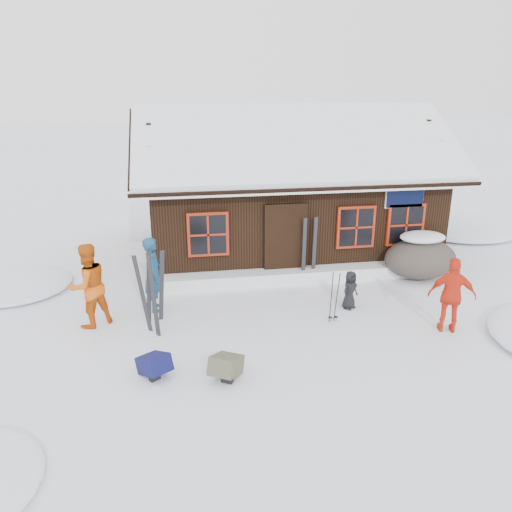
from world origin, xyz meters
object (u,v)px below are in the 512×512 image
(skier_orange_left, at_px, (88,286))
(ski_poles, at_px, (334,298))
(backpack_blue, at_px, (155,368))
(ski_pair_left, at_px, (155,288))
(skier_crouched, at_px, (350,290))
(boulder, at_px, (420,257))
(backpack_olive, at_px, (226,369))
(skier_orange_right, at_px, (452,295))
(skier_teal, at_px, (153,274))

(skier_orange_left, bearing_deg, ski_poles, 137.06)
(skier_orange_left, distance_m, backpack_blue, 2.72)
(ski_pair_left, bearing_deg, skier_crouched, -14.01)
(skier_orange_left, height_order, ski_poles, skier_orange_left)
(boulder, height_order, ski_poles, boulder)
(backpack_olive, bearing_deg, backpack_blue, -162.65)
(skier_orange_left, distance_m, skier_orange_right, 7.57)
(skier_orange_right, bearing_deg, skier_crouched, -17.96)
(boulder, height_order, ski_pair_left, ski_pair_left)
(skier_teal, relative_size, skier_orange_left, 0.94)
(skier_orange_right, bearing_deg, skier_orange_left, 10.94)
(skier_teal, relative_size, backpack_olive, 2.87)
(ski_poles, relative_size, backpack_olive, 1.93)
(backpack_blue, bearing_deg, skier_orange_left, 88.38)
(boulder, xyz_separation_m, backpack_olive, (-5.64, -3.92, -0.41))
(skier_orange_left, bearing_deg, boulder, 154.21)
(boulder, relative_size, backpack_olive, 3.20)
(boulder, bearing_deg, ski_poles, -145.84)
(skier_crouched, height_order, backpack_blue, skier_crouched)
(backpack_blue, distance_m, backpack_olive, 1.28)
(ski_pair_left, bearing_deg, skier_teal, 81.62)
(skier_crouched, bearing_deg, boulder, -1.42)
(skier_orange_right, relative_size, boulder, 0.84)
(skier_orange_left, height_order, skier_orange_right, skier_orange_left)
(backpack_blue, bearing_deg, boulder, -5.20)
(backpack_blue, bearing_deg, skier_orange_right, -26.59)
(skier_orange_left, relative_size, boulder, 0.95)
(ski_poles, height_order, backpack_blue, ski_poles)
(skier_orange_right, bearing_deg, ski_poles, 1.46)
(skier_teal, bearing_deg, ski_pair_left, -179.69)
(skier_orange_right, relative_size, ski_poles, 1.39)
(skier_crouched, relative_size, ski_pair_left, 0.55)
(skier_crouched, distance_m, backpack_olive, 3.95)
(skier_teal, height_order, backpack_olive, skier_teal)
(backpack_blue, xyz_separation_m, backpack_olive, (1.25, -0.28, 0.01))
(ski_pair_left, xyz_separation_m, ski_poles, (3.80, -0.66, -0.24))
(ski_pair_left, bearing_deg, backpack_olive, -76.33)
(skier_orange_left, bearing_deg, backpack_olive, 100.69)
(ski_poles, bearing_deg, skier_orange_left, 172.51)
(skier_teal, bearing_deg, boulder, -87.27)
(skier_orange_left, bearing_deg, ski_pair_left, 143.64)
(skier_teal, xyz_separation_m, boulder, (6.92, 0.82, -0.29))
(boulder, distance_m, backpack_blue, 7.81)
(skier_teal, bearing_deg, skier_orange_right, -113.38)
(boulder, bearing_deg, skier_crouched, -148.63)
(boulder, height_order, backpack_olive, boulder)
(ski_pair_left, bearing_deg, skier_orange_right, -26.92)
(skier_crouched, xyz_separation_m, ski_pair_left, (-4.37, 0.10, 0.32))
(skier_crouched, xyz_separation_m, boulder, (2.51, 1.53, 0.12))
(boulder, relative_size, ski_pair_left, 1.16)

